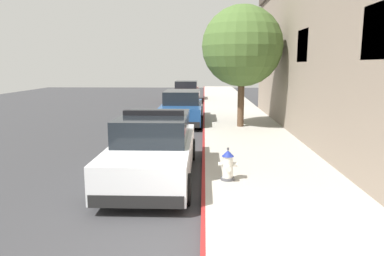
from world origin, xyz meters
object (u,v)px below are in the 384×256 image
(police_cruiser, at_px, (154,148))
(parked_car_dark_far, at_px, (186,91))
(parked_car_silver_ahead, at_px, (182,108))
(fire_hydrant, at_px, (228,165))
(street_tree, at_px, (242,46))

(police_cruiser, distance_m, parked_car_dark_far, 19.30)
(parked_car_dark_far, bearing_deg, parked_car_silver_ahead, -88.26)
(parked_car_dark_far, xyz_separation_m, fire_hydrant, (1.93, -19.94, -0.23))
(police_cruiser, relative_size, fire_hydrant, 6.37)
(parked_car_silver_ahead, bearing_deg, police_cruiser, -91.20)
(street_tree, bearing_deg, parked_car_silver_ahead, 145.85)
(street_tree, bearing_deg, fire_hydrant, -97.91)
(fire_hydrant, bearing_deg, police_cruiser, 160.40)
(parked_car_dark_far, relative_size, fire_hydrant, 6.37)
(fire_hydrant, relative_size, street_tree, 0.15)
(fire_hydrant, distance_m, street_tree, 8.00)
(police_cruiser, relative_size, parked_car_dark_far, 1.00)
(police_cruiser, bearing_deg, parked_car_dark_far, 90.45)
(parked_car_silver_ahead, bearing_deg, parked_car_dark_far, 91.74)
(police_cruiser, xyz_separation_m, parked_car_silver_ahead, (0.18, 8.49, -0.00))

